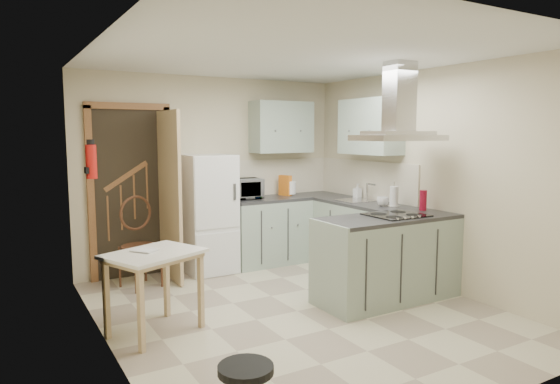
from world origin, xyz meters
TOP-DOWN VIEW (x-y plane):
  - floor at (0.00, 0.00)m, footprint 4.20×4.20m
  - ceiling at (0.00, 0.00)m, footprint 4.20×4.20m
  - back_wall at (0.00, 2.10)m, footprint 3.60×0.00m
  - left_wall at (-1.80, 0.00)m, footprint 0.00×4.20m
  - right_wall at (1.80, 0.00)m, footprint 0.00×4.20m
  - doorway at (-1.10, 2.07)m, footprint 1.10×0.12m
  - fridge at (-0.20, 1.80)m, footprint 0.60×0.60m
  - counter_back at (0.66, 1.80)m, footprint 1.08×0.60m
  - counter_right at (1.50, 1.12)m, footprint 0.60×1.95m
  - splashback at (0.96, 2.09)m, footprint 1.68×0.02m
  - wall_cabinet_back at (0.95, 1.93)m, footprint 0.85×0.35m
  - wall_cabinet_right at (1.62, 0.85)m, footprint 0.35×0.90m
  - peninsula at (1.02, -0.18)m, footprint 1.55×0.65m
  - hob at (1.12, -0.18)m, footprint 0.58×0.50m
  - extractor_hood at (1.12, -0.18)m, footprint 0.90×0.55m
  - sink at (1.50, 0.95)m, footprint 0.45×0.40m
  - fire_extinguisher at (-1.74, 0.90)m, footprint 0.10×0.10m
  - drop_leaf_table at (-1.38, 0.18)m, footprint 0.95×0.85m
  - bentwood_chair at (-1.14, 1.58)m, footprint 0.53×0.53m
  - microwave at (0.31, 1.84)m, footprint 0.51×0.36m
  - kettle at (1.05, 1.85)m, footprint 0.16×0.16m
  - cereal_box at (0.99, 1.89)m, footprint 0.13×0.20m
  - soap_bottle at (1.69, 1.16)m, footprint 0.10×0.10m
  - paper_towel at (1.55, 0.31)m, footprint 0.13×0.13m
  - cup at (1.47, 0.42)m, footprint 0.14×0.14m
  - red_bottle at (1.64, -0.06)m, footprint 0.08×0.08m
  - book at (-1.50, 0.20)m, footprint 0.25×0.26m

SIDE VIEW (x-z plane):
  - floor at x=0.00m, z-range 0.00..0.00m
  - drop_leaf_table at x=-1.38m, z-range 0.00..0.74m
  - counter_back at x=0.66m, z-range 0.00..0.90m
  - counter_right at x=1.50m, z-range 0.00..0.90m
  - peninsula at x=1.02m, z-range 0.00..0.90m
  - bentwood_chair at x=-1.14m, z-range 0.00..0.95m
  - fridge at x=-0.20m, z-range 0.00..1.50m
  - book at x=-1.50m, z-range 0.74..0.83m
  - sink at x=1.50m, z-range 0.90..0.91m
  - hob at x=1.12m, z-range 0.90..0.91m
  - cup at x=1.47m, z-range 0.90..1.01m
  - soap_bottle at x=1.69m, z-range 0.90..1.09m
  - kettle at x=1.05m, z-range 0.90..1.12m
  - red_bottle at x=1.64m, z-range 0.90..1.13m
  - paper_towel at x=1.55m, z-range 0.90..1.15m
  - microwave at x=0.31m, z-range 0.90..1.17m
  - cereal_box at x=0.99m, z-range 0.90..1.18m
  - doorway at x=-1.10m, z-range 0.00..2.10m
  - splashback at x=0.96m, z-range 0.90..1.40m
  - back_wall at x=0.00m, z-range -0.55..3.05m
  - left_wall at x=-1.80m, z-range -0.85..3.35m
  - right_wall at x=1.80m, z-range -0.85..3.35m
  - fire_extinguisher at x=-1.74m, z-range 1.34..1.66m
  - extractor_hood at x=1.12m, z-range 1.67..1.77m
  - wall_cabinet_back at x=0.95m, z-range 1.50..2.20m
  - wall_cabinet_right at x=1.62m, z-range 1.50..2.20m
  - ceiling at x=0.00m, z-range 2.50..2.50m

